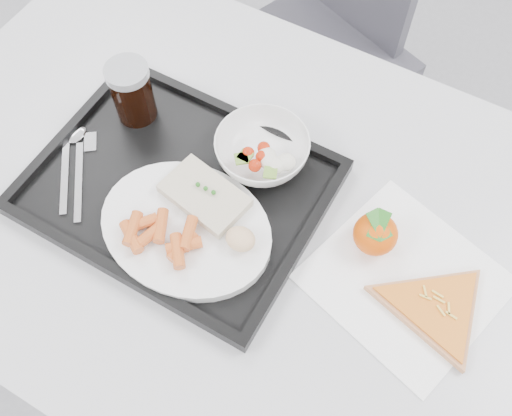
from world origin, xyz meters
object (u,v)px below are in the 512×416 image
pizza_slice (435,308)px  tray (179,188)px  table (241,225)px  dinner_plate (186,228)px  salad_bowl (262,150)px  cola_glass (132,91)px  chair (325,17)px  tangerine (375,234)px

pizza_slice → tray: bearing=-178.3°
table → dinner_plate: bearing=-117.5°
dinner_plate → tray: bearing=132.7°
salad_bowl → cola_glass: cola_glass is taller
table → cola_glass: 0.29m
tray → cola_glass: bearing=147.8°
tray → dinner_plate: (0.06, -0.06, 0.02)m
dinner_plate → chair: bearing=98.4°
table → cola_glass: (-0.24, 0.06, 0.14)m
table → salad_bowl: size_ratio=7.89×
salad_bowl → dinner_plate: bearing=-101.1°
tray → tangerine: (0.31, 0.07, 0.03)m
salad_bowl → tangerine: size_ratio=1.74×
chair → pizza_slice: (0.49, -0.68, 0.22)m
chair → tray: chair is taller
dinner_plate → salad_bowl: salad_bowl is taller
tray → dinner_plate: size_ratio=1.67×
dinner_plate → tangerine: tangerine is taller
chair → tray: bearing=-85.4°
tray → tangerine: bearing=12.0°
dinner_plate → tangerine: bearing=26.6°
table → tray: tray is taller
tray → pizza_slice: 0.43m
table → chair: size_ratio=1.29×
tray → salad_bowl: 0.15m
salad_bowl → cola_glass: 0.23m
dinner_plate → pizza_slice: dinner_plate is taller
table → dinner_plate: size_ratio=4.44×
dinner_plate → pizza_slice: bearing=11.1°
table → tangerine: tangerine is taller
dinner_plate → tangerine: 0.28m
tray → tangerine: 0.32m
tray → tangerine: size_ratio=5.16×
tangerine → salad_bowl: bearing=167.9°
tray → dinner_plate: bearing=-47.3°
dinner_plate → cola_glass: 0.25m
table → pizza_slice: pizza_slice is taller
table → salad_bowl: bearing=96.7°
table → pizza_slice: size_ratio=4.90×
dinner_plate → salad_bowl: 0.18m
tray → salad_bowl: size_ratio=2.96×
table → dinner_plate: dinner_plate is taller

